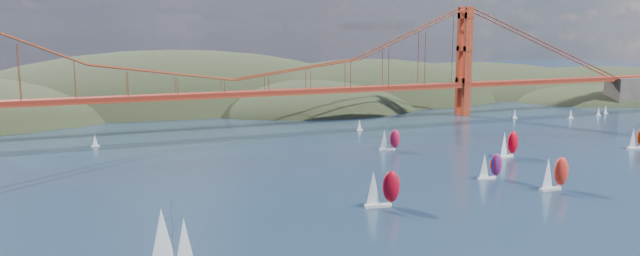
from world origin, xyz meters
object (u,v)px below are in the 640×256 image
Objects in this scene: racer_1 at (554,173)px; racer_4 at (637,138)px; racer_3 at (508,144)px; racer_rwb at (490,165)px; racer_0 at (382,188)px; sloop_navy at (169,239)px; racer_5 at (389,139)px.

racer_4 is (71.52, 35.09, -0.72)m from racer_1.
racer_3 reaches higher than racer_rwb.
racer_4 is (123.70, 31.69, -0.73)m from racer_0.
racer_3 reaches higher than racer_4.
racer_4 is at bearing 13.98° from sloop_navy.
sloop_navy is 1.29× the size of racer_3.
racer_0 is at bearing -103.96° from racer_5.
sloop_navy is 138.15m from racer_3.
racer_0 reaches higher than racer_1.
racer_3 is at bearing -23.44° from racer_5.
racer_4 is 82.25m from racer_rwb.
racer_4 is at bearing -19.04° from racer_3.
racer_5 is at bearing 69.78° from racer_0.
racer_5 is (-87.09, 32.08, -0.06)m from racer_4.
racer_0 is 45.55m from racer_rwb.
sloop_navy reaches higher than racer_1.
sloop_navy is 187.45m from racer_4.
racer_4 reaches higher than racer_5.
racer_5 is 50.58m from racer_rwb.
racer_1 is at bearing 5.90° from racer_0.
racer_rwb is at bearing 16.94° from sloop_navy.
racer_0 is 78.41m from racer_3.
racer_3 is at bearing 67.23° from racer_1.
racer_0 is (56.06, 21.43, -0.91)m from sloop_navy.
racer_0 is 52.29m from racer_1.
racer_1 is 19.18m from racer_rwb.
racer_5 is at bearing 127.38° from racer_3.
racer_rwb is (43.45, 13.66, -0.78)m from racer_0.
racer_0 is 1.02× the size of racer_3.
racer_0 is 1.00× the size of racer_1.
sloop_navy is 125.90m from racer_5.
sloop_navy is 1.51× the size of racer_5.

